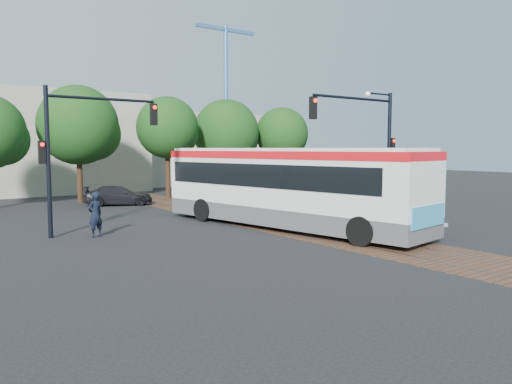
{
  "coord_description": "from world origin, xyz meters",
  "views": [
    {
      "loc": [
        -14.42,
        -16.64,
        3.55
      ],
      "look_at": [
        -1.29,
        1.4,
        1.6
      ],
      "focal_mm": 35.0,
      "sensor_mm": 36.0,
      "label": 1
    }
  ],
  "objects_px": {
    "city_bus": "(285,184)",
    "traffic_island": "(385,215)",
    "officer": "(95,215)",
    "parked_car": "(119,196)",
    "signal_pole_left": "(77,141)",
    "signal_pole_main": "(372,136)"
  },
  "relations": [
    {
      "from": "city_bus",
      "to": "traffic_island",
      "type": "xyz_separation_m",
      "value": [
        5.14,
        -1.43,
        -1.66
      ]
    },
    {
      "from": "traffic_island",
      "to": "officer",
      "type": "distance_m",
      "value": 13.44
    },
    {
      "from": "traffic_island",
      "to": "parked_car",
      "type": "relative_size",
      "value": 1.25
    },
    {
      "from": "city_bus",
      "to": "officer",
      "type": "xyz_separation_m",
      "value": [
        -7.67,
        2.6,
        -1.08
      ]
    },
    {
      "from": "city_bus",
      "to": "officer",
      "type": "distance_m",
      "value": 8.17
    },
    {
      "from": "city_bus",
      "to": "signal_pole_left",
      "type": "xyz_separation_m",
      "value": [
        -8.05,
        3.46,
        1.87
      ]
    },
    {
      "from": "parked_car",
      "to": "signal_pole_left",
      "type": "bearing_deg",
      "value": 172.76
    },
    {
      "from": "signal_pole_main",
      "to": "parked_car",
      "type": "bearing_deg",
      "value": 115.77
    },
    {
      "from": "traffic_island",
      "to": "city_bus",
      "type": "bearing_deg",
      "value": 164.44
    },
    {
      "from": "city_bus",
      "to": "signal_pole_left",
      "type": "bearing_deg",
      "value": 147.39
    },
    {
      "from": "traffic_island",
      "to": "signal_pole_main",
      "type": "xyz_separation_m",
      "value": [
        -0.96,
        0.09,
        3.83
      ]
    },
    {
      "from": "traffic_island",
      "to": "parked_car",
      "type": "distance_m",
      "value": 16.51
    },
    {
      "from": "signal_pole_main",
      "to": "parked_car",
      "type": "xyz_separation_m",
      "value": [
        -6.95,
        14.4,
        -3.55
      ]
    },
    {
      "from": "traffic_island",
      "to": "signal_pole_left",
      "type": "bearing_deg",
      "value": 159.64
    },
    {
      "from": "parked_car",
      "to": "officer",
      "type": "bearing_deg",
      "value": 176.47
    },
    {
      "from": "signal_pole_main",
      "to": "officer",
      "type": "bearing_deg",
      "value": 161.59
    },
    {
      "from": "traffic_island",
      "to": "signal_pole_main",
      "type": "bearing_deg",
      "value": 174.64
    },
    {
      "from": "signal_pole_main",
      "to": "signal_pole_left",
      "type": "height_order",
      "value": "signal_pole_main"
    },
    {
      "from": "signal_pole_left",
      "to": "officer",
      "type": "relative_size",
      "value": 3.28
    },
    {
      "from": "traffic_island",
      "to": "officer",
      "type": "xyz_separation_m",
      "value": [
        -12.81,
        4.03,
        0.59
      ]
    },
    {
      "from": "city_bus",
      "to": "signal_pole_main",
      "type": "bearing_deg",
      "value": -27.11
    },
    {
      "from": "city_bus",
      "to": "parked_car",
      "type": "bearing_deg",
      "value": 92.66
    }
  ]
}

